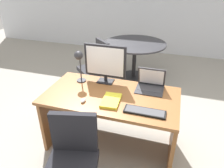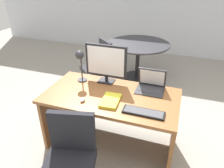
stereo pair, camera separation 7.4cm
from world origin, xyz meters
name	(u,v)px [view 1 (the left image)]	position (x,y,z in m)	size (l,w,h in m)	color
ground	(134,90)	(0.00, 1.50, 0.00)	(12.00, 12.00, 0.00)	gray
desk	(112,108)	(0.00, 0.05, 0.53)	(1.55, 0.83, 0.76)	brown
monitor	(105,62)	(-0.17, 0.29, 1.03)	(0.53, 0.16, 0.49)	black
laptop	(151,82)	(0.41, 0.30, 0.84)	(0.33, 0.28, 0.26)	#2D2D33
keyboard	(145,112)	(0.43, -0.23, 0.77)	(0.42, 0.14, 0.02)	black
mouse	(83,100)	(-0.24, -0.23, 0.78)	(0.05, 0.08, 0.04)	silver
desk_lamp	(79,60)	(-0.47, 0.19, 1.07)	(0.12, 0.15, 0.42)	#2D2D33
book	(111,101)	(0.05, -0.14, 0.77)	(0.21, 0.31, 0.03)	yellow
meeting_table	(135,52)	(-0.14, 2.04, 0.58)	(1.23, 1.23, 0.77)	black
meeting_chair_near	(96,70)	(-0.74, 1.39, 0.36)	(0.65, 0.66, 0.92)	black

